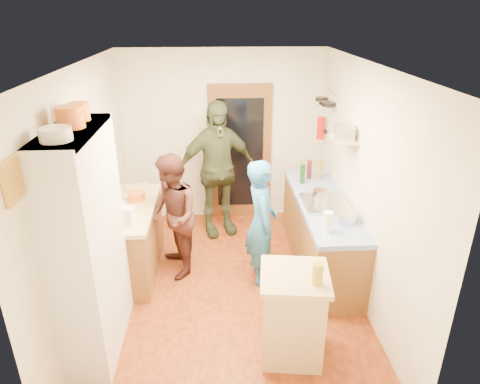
{
  "coord_description": "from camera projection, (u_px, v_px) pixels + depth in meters",
  "views": [
    {
      "loc": [
        -0.11,
        -4.28,
        3.12
      ],
      "look_at": [
        0.14,
        0.15,
        1.19
      ],
      "focal_mm": 32.0,
      "sensor_mm": 36.0,
      "label": 1
    }
  ],
  "objects": [
    {
      "name": "floor",
      "position": [
        229.0,
        288.0,
        5.17
      ],
      "size": [
        3.0,
        4.0,
        0.02
      ],
      "primitive_type": "cube",
      "color": "brown",
      "rests_on": "ground"
    },
    {
      "name": "ceiling",
      "position": [
        226.0,
        64.0,
        4.13
      ],
      "size": [
        3.0,
        4.0,
        0.02
      ],
      "primitive_type": "cube",
      "color": "silver",
      "rests_on": "ground"
    },
    {
      "name": "wall_back",
      "position": [
        223.0,
        137.0,
        6.49
      ],
      "size": [
        3.0,
        0.02,
        2.6
      ],
      "primitive_type": "cube",
      "color": "#EDE6CD",
      "rests_on": "ground"
    },
    {
      "name": "wall_front",
      "position": [
        237.0,
        308.0,
        2.81
      ],
      "size": [
        3.0,
        0.02,
        2.6
      ],
      "primitive_type": "cube",
      "color": "#EDE6CD",
      "rests_on": "ground"
    },
    {
      "name": "wall_left",
      "position": [
        86.0,
        192.0,
        4.57
      ],
      "size": [
        0.02,
        4.0,
        2.6
      ],
      "primitive_type": "cube",
      "color": "#EDE6CD",
      "rests_on": "ground"
    },
    {
      "name": "wall_right",
      "position": [
        364.0,
        185.0,
        4.73
      ],
      "size": [
        0.02,
        4.0,
        2.6
      ],
      "primitive_type": "cube",
      "color": "#EDE6CD",
      "rests_on": "ground"
    },
    {
      "name": "door_frame",
      "position": [
        240.0,
        153.0,
        6.56
      ],
      "size": [
        0.95,
        0.06,
        2.1
      ],
      "primitive_type": "cube",
      "color": "brown",
      "rests_on": "ground"
    },
    {
      "name": "door_glass",
      "position": [
        240.0,
        154.0,
        6.53
      ],
      "size": [
        0.7,
        0.02,
        1.7
      ],
      "primitive_type": "cube",
      "color": "black",
      "rests_on": "door_frame"
    },
    {
      "name": "hutch_body",
      "position": [
        89.0,
        246.0,
        3.92
      ],
      "size": [
        0.4,
        1.2,
        2.2
      ],
      "primitive_type": "cube",
      "color": "silver",
      "rests_on": "ground"
    },
    {
      "name": "hutch_top_shelf",
      "position": [
        71.0,
        131.0,
        3.49
      ],
      "size": [
        0.4,
        1.14,
        0.04
      ],
      "primitive_type": "cube",
      "color": "silver",
      "rests_on": "hutch_body"
    },
    {
      "name": "plate_stack",
      "position": [
        56.0,
        134.0,
        3.16
      ],
      "size": [
        0.24,
        0.24,
        0.1
      ],
      "primitive_type": "cylinder",
      "color": "white",
      "rests_on": "hutch_top_shelf"
    },
    {
      "name": "orange_pot_a",
      "position": [
        70.0,
        117.0,
        3.49
      ],
      "size": [
        0.22,
        0.22,
        0.18
      ],
      "primitive_type": "cylinder",
      "color": "orange",
      "rests_on": "hutch_top_shelf"
    },
    {
      "name": "orange_pot_b",
      "position": [
        79.0,
        111.0,
        3.73
      ],
      "size": [
        0.18,
        0.18,
        0.16
      ],
      "primitive_type": "cylinder",
      "color": "orange",
      "rests_on": "hutch_top_shelf"
    },
    {
      "name": "left_counter_base",
      "position": [
        131.0,
        241.0,
        5.34
      ],
      "size": [
        0.6,
        1.4,
        0.85
      ],
      "primitive_type": "cube",
      "color": "brown",
      "rests_on": "ground"
    },
    {
      "name": "left_counter_top",
      "position": [
        128.0,
        209.0,
        5.16
      ],
      "size": [
        0.64,
        1.44,
        0.05
      ],
      "primitive_type": "cube",
      "color": "tan",
      "rests_on": "left_counter_base"
    },
    {
      "name": "toaster",
      "position": [
        125.0,
        214.0,
        4.78
      ],
      "size": [
        0.25,
        0.2,
        0.17
      ],
      "primitive_type": "cube",
      "rotation": [
        0.0,
        0.0,
        -0.26
      ],
      "color": "white",
      "rests_on": "left_counter_top"
    },
    {
      "name": "kettle",
      "position": [
        119.0,
        209.0,
        4.91
      ],
      "size": [
        0.17,
        0.17,
        0.16
      ],
      "primitive_type": "cylinder",
      "rotation": [
        0.0,
        0.0,
        0.24
      ],
      "color": "white",
      "rests_on": "left_counter_top"
    },
    {
      "name": "orange_bowl",
      "position": [
        136.0,
        196.0,
        5.32
      ],
      "size": [
        0.25,
        0.25,
        0.1
      ],
      "primitive_type": "cylinder",
      "rotation": [
        0.0,
        0.0,
        -0.18
      ],
      "color": "orange",
      "rests_on": "left_counter_top"
    },
    {
      "name": "chopping_board",
      "position": [
        137.0,
        187.0,
        5.68
      ],
      "size": [
        0.35,
        0.3,
        0.02
      ],
      "primitive_type": "cube",
      "rotation": [
        0.0,
        0.0,
        0.31
      ],
      "color": "tan",
      "rests_on": "left_counter_top"
    },
    {
      "name": "right_counter_base",
      "position": [
        320.0,
        234.0,
        5.52
      ],
      "size": [
        0.6,
        2.2,
        0.84
      ],
      "primitive_type": "cube",
      "color": "brown",
      "rests_on": "ground"
    },
    {
      "name": "right_counter_top",
      "position": [
        323.0,
        202.0,
        5.34
      ],
      "size": [
        0.62,
        2.22,
        0.06
      ],
      "primitive_type": "cube",
      "color": "#1840AE",
      "rests_on": "right_counter_base"
    },
    {
      "name": "hob",
      "position": [
        325.0,
        203.0,
        5.2
      ],
      "size": [
        0.55,
        0.58,
        0.04
      ],
      "primitive_type": "cube",
      "color": "silver",
      "rests_on": "right_counter_top"
    },
    {
      "name": "pot_on_hob",
      "position": [
        320.0,
        194.0,
        5.24
      ],
      "size": [
        0.19,
        0.19,
        0.12
      ],
      "primitive_type": "cylinder",
      "color": "silver",
      "rests_on": "hob"
    },
    {
      "name": "bottle_a",
      "position": [
        303.0,
        174.0,
        5.8
      ],
      "size": [
        0.08,
        0.08,
        0.27
      ],
      "primitive_type": "cylinder",
      "rotation": [
        0.0,
        0.0,
        0.24
      ],
      "color": "#143F14",
      "rests_on": "right_counter_top"
    },
    {
      "name": "bottle_b",
      "position": [
        309.0,
        169.0,
        5.97
      ],
      "size": [
        0.07,
        0.07,
        0.26
      ],
      "primitive_type": "cylinder",
      "rotation": [
        0.0,
        0.0,
        -0.1
      ],
      "color": "#591419",
      "rests_on": "right_counter_top"
    },
    {
      "name": "bottle_c",
      "position": [
        320.0,
        170.0,
        5.91
      ],
      "size": [
        0.09,
        0.09,
        0.29
      ],
      "primitive_type": "cylinder",
      "rotation": [
        0.0,
        0.0,
        -0.25
      ],
      "color": "olive",
      "rests_on": "right_counter_top"
    },
    {
      "name": "paper_towel",
      "position": [
        328.0,
        222.0,
        4.53
      ],
      "size": [
        0.12,
        0.12,
        0.24
      ],
      "primitive_type": "cylinder",
      "rotation": [
        0.0,
        0.0,
        -0.09
      ],
      "color": "white",
      "rests_on": "right_counter_top"
    },
    {
      "name": "mixing_bowl",
      "position": [
        344.0,
        217.0,
        4.78
      ],
      "size": [
        0.36,
        0.36,
        0.11
      ],
      "primitive_type": "cylinder",
      "rotation": [
        0.0,
        0.0,
        -0.28
      ],
      "color": "silver",
      "rests_on": "right_counter_top"
    },
    {
      "name": "island_base",
      "position": [
        293.0,
        317.0,
        4.03
      ],
      "size": [
        0.61,
        0.61,
        0.86
      ],
      "primitive_type": "cube",
      "rotation": [
        0.0,
        0.0,
        -0.12
      ],
      "color": "tan",
      "rests_on": "ground"
    },
    {
      "name": "island_top",
      "position": [
        295.0,
        277.0,
        3.85
      ],
      "size": [
        0.69,
        0.69,
        0.05
      ],
      "primitive_type": "cube",
      "rotation": [
        0.0,
        0.0,
        -0.12
      ],
      "color": "tan",
      "rests_on": "island_base"
    },
    {
      "name": "cutting_board",
      "position": [
        289.0,
        272.0,
        3.89
      ],
      "size": [
        0.38,
        0.32,
        0.02
      ],
      "primitive_type": "cube",
      "rotation": [
        0.0,
        0.0,
        -0.12
      ],
      "color": "white",
      "rests_on": "island_top"
    },
    {
      "name": "oil_jar",
      "position": [
        317.0,
        273.0,
        3.68
      ],
      "size": [
        0.11,
        0.11,
        0.2
      ],
      "primitive_type": "cylinder",
      "rotation": [
        0.0,
        0.0,
        -0.12
      ],
      "color": "#AD9E2D",
      "rests_on": "island_top"
    },
    {
      "name": "pan_rail",
      "position": [
        330.0,
        92.0,
        5.82
      ],
      "size": [
        0.02,
        0.65,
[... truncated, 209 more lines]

